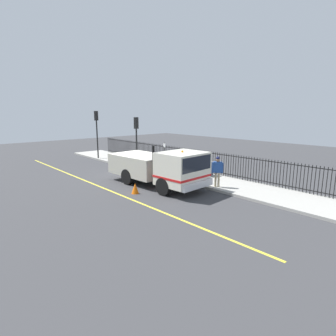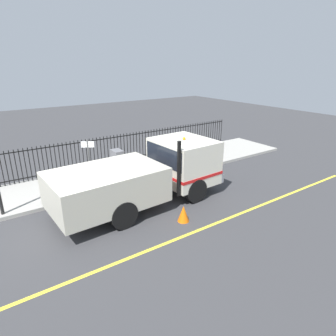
{
  "view_description": "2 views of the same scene",
  "coord_description": "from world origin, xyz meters",
  "px_view_note": "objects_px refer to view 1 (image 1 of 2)",
  "views": [
    {
      "loc": [
        -10.08,
        -14.91,
        4.35
      ],
      "look_at": [
        0.32,
        -3.36,
        1.17
      ],
      "focal_mm": 29.21,
      "sensor_mm": 36.0,
      "label": 1
    },
    {
      "loc": [
        -8.84,
        2.41,
        5.2
      ],
      "look_at": [
        1.1,
        -4.41,
        0.81
      ],
      "focal_mm": 31.2,
      "sensor_mm": 36.0,
      "label": 2
    }
  ],
  "objects_px": {
    "traffic_light_near": "(136,132)",
    "street_sign": "(164,155)",
    "work_truck": "(161,166)",
    "traffic_light_mid": "(97,125)",
    "worker_standing": "(217,168)",
    "utility_cabinet": "(208,169)",
    "traffic_cone": "(135,188)"
  },
  "relations": [
    {
      "from": "worker_standing",
      "to": "street_sign",
      "type": "xyz_separation_m",
      "value": [
        -0.25,
        4.29,
        0.33
      ]
    },
    {
      "from": "worker_standing",
      "to": "traffic_cone",
      "type": "xyz_separation_m",
      "value": [
        -4.01,
        2.44,
        -0.93
      ]
    },
    {
      "from": "traffic_light_mid",
      "to": "street_sign",
      "type": "distance_m",
      "value": 9.6
    },
    {
      "from": "utility_cabinet",
      "to": "street_sign",
      "type": "bearing_deg",
      "value": 133.66
    },
    {
      "from": "work_truck",
      "to": "traffic_cone",
      "type": "height_order",
      "value": "work_truck"
    },
    {
      "from": "utility_cabinet",
      "to": "traffic_cone",
      "type": "distance_m",
      "value": 5.79
    },
    {
      "from": "traffic_cone",
      "to": "traffic_light_mid",
      "type": "bearing_deg",
      "value": 71.46
    },
    {
      "from": "work_truck",
      "to": "traffic_cone",
      "type": "xyz_separation_m",
      "value": [
        -1.97,
        -0.09,
        -0.96
      ]
    },
    {
      "from": "work_truck",
      "to": "traffic_cone",
      "type": "bearing_deg",
      "value": -0.19
    },
    {
      "from": "work_truck",
      "to": "traffic_light_mid",
      "type": "relative_size",
      "value": 1.56
    },
    {
      "from": "street_sign",
      "to": "traffic_light_near",
      "type": "bearing_deg",
      "value": 89.1
    },
    {
      "from": "utility_cabinet",
      "to": "street_sign",
      "type": "xyz_separation_m",
      "value": [
        -2.02,
        2.12,
        0.93
      ]
    },
    {
      "from": "work_truck",
      "to": "traffic_light_mid",
      "type": "xyz_separation_m",
      "value": [
        1.82,
        11.23,
        1.95
      ]
    },
    {
      "from": "traffic_light_near",
      "to": "traffic_light_mid",
      "type": "bearing_deg",
      "value": -100.39
    },
    {
      "from": "work_truck",
      "to": "traffic_light_mid",
      "type": "bearing_deg",
      "value": -101.98
    },
    {
      "from": "traffic_light_mid",
      "to": "utility_cabinet",
      "type": "xyz_separation_m",
      "value": [
        1.98,
        -11.58,
        -2.57
      ]
    },
    {
      "from": "utility_cabinet",
      "to": "street_sign",
      "type": "relative_size",
      "value": 0.43
    },
    {
      "from": "traffic_light_near",
      "to": "traffic_cone",
      "type": "distance_m",
      "value": 6.89
    },
    {
      "from": "traffic_light_mid",
      "to": "street_sign",
      "type": "bearing_deg",
      "value": 81.67
    },
    {
      "from": "worker_standing",
      "to": "traffic_light_mid",
      "type": "height_order",
      "value": "traffic_light_mid"
    },
    {
      "from": "worker_standing",
      "to": "utility_cabinet",
      "type": "relative_size",
      "value": 1.83
    },
    {
      "from": "utility_cabinet",
      "to": "street_sign",
      "type": "distance_m",
      "value": 3.07
    },
    {
      "from": "worker_standing",
      "to": "street_sign",
      "type": "relative_size",
      "value": 0.78
    },
    {
      "from": "traffic_light_mid",
      "to": "worker_standing",
      "type": "bearing_deg",
      "value": 82.8
    },
    {
      "from": "traffic_light_near",
      "to": "street_sign",
      "type": "relative_size",
      "value": 1.71
    },
    {
      "from": "worker_standing",
      "to": "traffic_light_near",
      "type": "relative_size",
      "value": 0.46
    },
    {
      "from": "traffic_light_mid",
      "to": "utility_cabinet",
      "type": "relative_size",
      "value": 4.49
    },
    {
      "from": "worker_standing",
      "to": "utility_cabinet",
      "type": "xyz_separation_m",
      "value": [
        1.77,
        2.18,
        -0.6
      ]
    },
    {
      "from": "worker_standing",
      "to": "traffic_cone",
      "type": "distance_m",
      "value": 4.79
    },
    {
      "from": "worker_standing",
      "to": "traffic_light_near",
      "type": "height_order",
      "value": "traffic_light_near"
    },
    {
      "from": "worker_standing",
      "to": "traffic_light_mid",
      "type": "distance_m",
      "value": 13.9
    },
    {
      "from": "traffic_cone",
      "to": "street_sign",
      "type": "xyz_separation_m",
      "value": [
        3.76,
        1.86,
        1.26
      ]
    }
  ]
}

